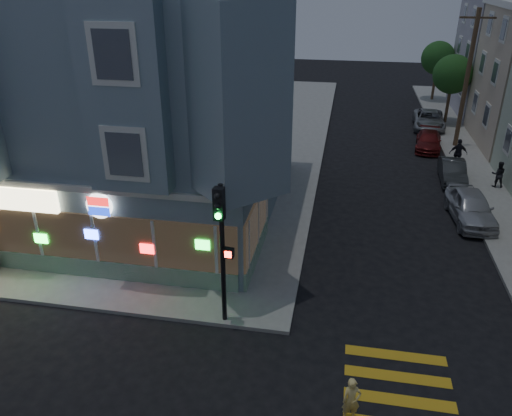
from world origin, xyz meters
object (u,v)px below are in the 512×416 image
(running_child, at_px, (351,400))
(parked_car_b, at_px, (453,171))
(pedestrian_b, at_px, (458,153))
(parked_car_c, at_px, (428,141))
(pedestrian_a, at_px, (498,174))
(parked_car_d, at_px, (429,120))
(utility_pole, at_px, (467,78))
(fire_hydrant, at_px, (484,214))
(street_tree_far, at_px, (438,58))
(parked_car_a, at_px, (471,207))
(traffic_signal, at_px, (221,234))
(street_tree_near, at_px, (453,74))

(running_child, height_order, parked_car_b, running_child)
(running_child, relative_size, pedestrian_b, 0.77)
(parked_car_b, distance_m, parked_car_c, 5.87)
(pedestrian_a, distance_m, parked_car_d, 11.98)
(utility_pole, distance_m, fire_hydrant, 12.83)
(utility_pole, distance_m, parked_car_c, 4.70)
(utility_pole, bearing_deg, pedestrian_b, -98.77)
(street_tree_far, distance_m, running_child, 39.95)
(utility_pole, relative_size, parked_car_a, 2.03)
(pedestrian_a, xyz_separation_m, pedestrian_b, (-1.70, 2.80, 0.16))
(pedestrian_b, height_order, parked_car_d, pedestrian_b)
(running_child, relative_size, parked_car_c, 0.35)
(parked_car_c, relative_size, parked_car_d, 0.82)
(pedestrian_b, bearing_deg, fire_hydrant, 90.26)
(fire_hydrant, bearing_deg, pedestrian_a, 70.31)
(pedestrian_b, distance_m, fire_hydrant, 7.57)
(pedestrian_a, bearing_deg, parked_car_d, -75.69)
(street_tree_far, bearing_deg, running_child, -100.31)
(traffic_signal, height_order, fire_hydrant, traffic_signal)
(pedestrian_b, bearing_deg, traffic_signal, 58.72)
(street_tree_far, xyz_separation_m, pedestrian_a, (0.80, -21.34, -3.04))
(pedestrian_b, height_order, traffic_signal, traffic_signal)
(street_tree_near, relative_size, pedestrian_b, 2.93)
(running_child, height_order, fire_hydrant, running_child)
(street_tree_near, bearing_deg, parked_car_a, -94.81)
(running_child, xyz_separation_m, fire_hydrant, (6.22, 13.09, -0.14))
(street_tree_far, bearing_deg, traffic_signal, -107.81)
(parked_car_a, distance_m, fire_hydrant, 0.69)
(traffic_signal, xyz_separation_m, fire_hydrant, (10.61, 9.74, -3.07))
(utility_pole, height_order, pedestrian_a, utility_pole)
(street_tree_far, distance_m, fire_hydrant, 26.32)
(pedestrian_b, bearing_deg, parked_car_d, -85.91)
(utility_pole, bearing_deg, parked_car_a, -96.28)
(running_child, xyz_separation_m, parked_car_b, (5.62, 18.56, -0.08))
(utility_pole, bearing_deg, parked_car_c, -158.17)
(parked_car_c, height_order, fire_hydrant, parked_car_c)
(street_tree_near, distance_m, parked_car_b, 13.13)
(fire_hydrant, bearing_deg, traffic_signal, -137.45)
(parked_car_a, bearing_deg, running_child, -116.88)
(utility_pole, distance_m, parked_car_b, 7.93)
(parked_car_a, relative_size, parked_car_c, 1.10)
(street_tree_far, xyz_separation_m, parked_car_b, (-1.50, -20.61, -3.31))
(street_tree_near, height_order, parked_car_d, street_tree_near)
(street_tree_near, distance_m, running_child, 32.14)
(parked_car_a, distance_m, parked_car_c, 11.05)
(parked_car_b, xyz_separation_m, fire_hydrant, (0.60, -5.47, -0.06))
(street_tree_near, bearing_deg, pedestrian_b, -94.88)
(street_tree_far, bearing_deg, pedestrian_b, -92.78)
(parked_car_c, relative_size, fire_hydrant, 5.19)
(utility_pole, distance_m, running_child, 26.43)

